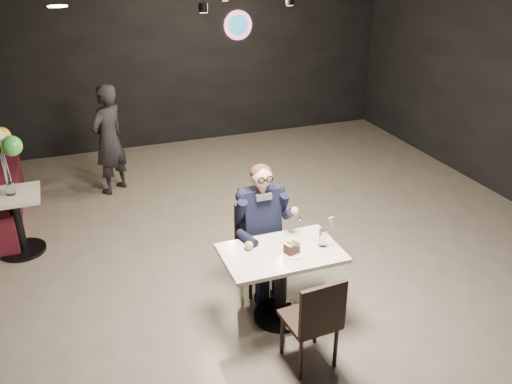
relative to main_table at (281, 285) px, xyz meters
name	(u,v)px	position (x,y,z in m)	size (l,w,h in m)	color
floor	(299,265)	(0.56, 0.79, -0.38)	(9.00, 9.00, 0.00)	slate
wall_sign	(238,25)	(1.36, 5.26, 1.62)	(0.50, 0.06, 0.50)	pink
main_table	(281,285)	(0.00, 0.00, 0.00)	(1.10, 0.70, 0.75)	silver
chair_far	(260,249)	(0.00, 0.55, 0.09)	(0.42, 0.46, 0.92)	black
chair_near	(310,317)	(0.00, -0.64, 0.09)	(0.42, 0.46, 0.92)	black
seated_man	(260,227)	(0.00, 0.55, 0.34)	(0.60, 0.80, 1.44)	black
dessert_plate	(294,253)	(0.09, -0.08, 0.38)	(0.21, 0.21, 0.01)	white
cake_slice	(292,248)	(0.07, -0.07, 0.43)	(0.12, 0.10, 0.08)	black
mint_leaf	(297,245)	(0.11, -0.09, 0.47)	(0.07, 0.04, 0.01)	#2C883D
sundae_glass	(323,238)	(0.40, -0.04, 0.46)	(0.08, 0.08, 0.17)	silver
wafer_cone	(332,224)	(0.47, -0.07, 0.61)	(0.06, 0.06, 0.12)	tan
side_table	(18,224)	(-2.39, 2.18, 0.00)	(0.60, 0.60, 0.75)	silver
balloon_vase	(10,189)	(-2.39, 2.18, 0.45)	(0.10, 0.10, 0.15)	silver
balloon_bunch	(3,154)	(-2.39, 2.18, 0.86)	(0.41, 0.41, 0.68)	#FFF235
passerby	(109,140)	(-1.16, 3.55, 0.42)	(0.58, 0.38, 1.58)	black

